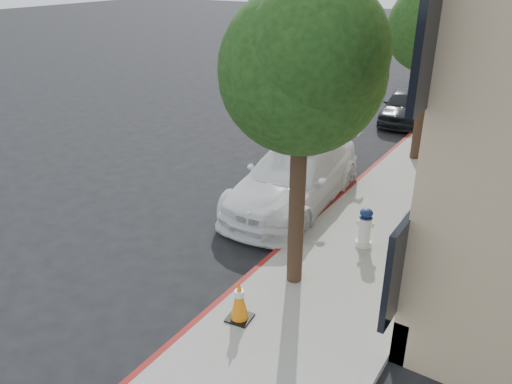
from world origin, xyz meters
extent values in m
plane|color=black|center=(0.00, 0.00, 0.00)|extent=(120.00, 120.00, 0.00)
cube|color=gray|center=(3.60, 10.00, 0.07)|extent=(3.20, 50.00, 0.15)
cube|color=maroon|center=(2.06, 10.00, 0.07)|extent=(0.12, 50.00, 0.15)
cylinder|color=black|center=(2.90, -2.00, 1.80)|extent=(0.30, 0.30, 3.30)
sphere|color=black|center=(2.90, -2.00, 4.25)|extent=(2.80, 2.80, 2.80)
sphere|color=black|center=(3.30, -2.30, 4.65)|extent=(2.24, 2.24, 2.24)
sphere|color=black|center=(2.55, -1.70, 3.95)|extent=(2.10, 2.10, 2.10)
cylinder|color=black|center=(2.90, 6.00, 1.74)|extent=(0.30, 0.30, 3.19)
sphere|color=black|center=(2.90, 6.00, 4.14)|extent=(2.60, 2.60, 2.60)
sphere|color=black|center=(3.30, 5.70, 4.54)|extent=(2.08, 2.08, 2.08)
sphere|color=black|center=(2.55, 6.30, 3.84)|extent=(1.95, 1.95, 1.95)
cylinder|color=black|center=(2.90, 14.00, 1.86)|extent=(0.30, 0.30, 3.41)
sphere|color=black|center=(2.90, 14.00, 4.36)|extent=(3.00, 3.00, 3.00)
sphere|color=black|center=(2.55, 14.30, 4.06)|extent=(2.25, 2.25, 2.25)
imported|color=white|center=(1.10, 1.25, 0.77)|extent=(2.56, 5.48, 1.55)
cube|color=black|center=(1.10, 1.25, 1.61)|extent=(1.12, 0.36, 0.14)
cube|color=#A50A07|center=(1.10, 1.25, 1.67)|extent=(0.91, 0.29, 0.06)
imported|color=black|center=(1.20, 10.18, 0.65)|extent=(2.01, 3.98, 1.30)
imported|color=black|center=(0.74, 16.48, 0.66)|extent=(1.66, 4.07, 1.31)
cylinder|color=silver|center=(3.57, -0.04, 0.20)|extent=(0.35, 0.35, 0.11)
cylinder|color=silver|center=(3.57, -0.04, 0.56)|extent=(0.26, 0.26, 0.60)
ellipsoid|color=navy|center=(3.57, -0.04, 0.96)|extent=(0.29, 0.29, 0.20)
cylinder|color=silver|center=(3.57, -0.04, 0.70)|extent=(0.38, 0.15, 0.11)
cylinder|color=silver|center=(3.57, -0.04, 0.70)|extent=(0.13, 0.21, 0.11)
cube|color=black|center=(2.67, -3.58, 0.17)|extent=(0.46, 0.46, 0.03)
cone|color=orange|center=(2.67, -3.58, 0.56)|extent=(0.32, 0.32, 0.76)
cylinder|color=white|center=(2.67, -3.58, 0.69)|extent=(0.17, 0.17, 0.11)
camera|label=1|loc=(6.74, -9.35, 5.90)|focal=35.00mm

